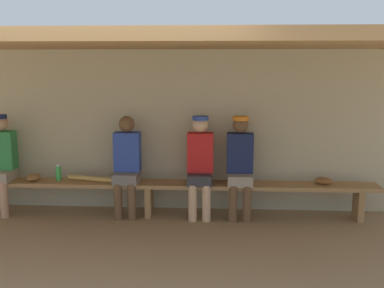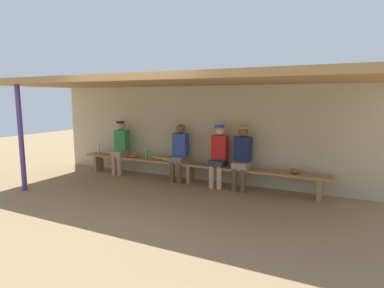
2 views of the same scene
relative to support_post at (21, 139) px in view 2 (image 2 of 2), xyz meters
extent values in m
plane|color=#937754|center=(2.85, 0.55, -1.10)|extent=(24.00, 24.00, 0.00)
cube|color=#B7AD8C|center=(2.85, 2.55, 0.00)|extent=(8.00, 0.20, 2.20)
cube|color=#9E7547|center=(2.85, 1.25, 1.16)|extent=(8.00, 2.80, 0.12)
cylinder|color=#4C388C|center=(0.00, 0.00, 0.00)|extent=(0.10, 0.10, 2.20)
cube|color=#9E7547|center=(2.85, 2.10, -0.67)|extent=(6.00, 0.36, 0.05)
cube|color=#9E7547|center=(0.10, 2.10, -0.90)|extent=(0.08, 0.29, 0.41)
cube|color=#9E7547|center=(2.85, 2.10, -0.90)|extent=(0.08, 0.29, 0.41)
cube|color=#9E7547|center=(5.60, 2.10, -0.90)|extent=(0.08, 0.29, 0.41)
cube|color=#333338|center=(3.53, 2.08, -0.57)|extent=(0.32, 0.40, 0.14)
cylinder|color=#DBAD84|center=(3.44, 1.92, -0.86)|extent=(0.11, 0.11, 0.48)
cylinder|color=#DBAD84|center=(3.62, 1.92, -0.86)|extent=(0.11, 0.11, 0.48)
cube|color=red|center=(3.53, 2.16, -0.24)|extent=(0.34, 0.20, 0.52)
sphere|color=#DBAD84|center=(3.53, 2.16, 0.13)|extent=(0.21, 0.21, 0.21)
cylinder|color=#2D47A5|center=(3.53, 2.12, 0.22)|extent=(0.21, 0.21, 0.05)
cube|color=gray|center=(4.05, 2.08, -0.57)|extent=(0.32, 0.40, 0.14)
cylinder|color=brown|center=(3.96, 1.92, -0.86)|extent=(0.11, 0.11, 0.48)
cylinder|color=brown|center=(4.14, 1.92, -0.86)|extent=(0.11, 0.11, 0.48)
cube|color=#19234C|center=(4.05, 2.16, -0.24)|extent=(0.34, 0.20, 0.52)
sphere|color=brown|center=(4.05, 2.16, 0.13)|extent=(0.21, 0.21, 0.21)
cylinder|color=orange|center=(4.05, 2.12, 0.22)|extent=(0.21, 0.21, 0.05)
cube|color=gray|center=(0.86, 2.08, -0.57)|extent=(0.32, 0.40, 0.14)
cylinder|color=tan|center=(0.77, 1.92, -0.86)|extent=(0.11, 0.11, 0.48)
cylinder|color=tan|center=(0.95, 1.92, -0.86)|extent=(0.11, 0.11, 0.48)
cube|color=#2D8442|center=(0.86, 2.16, -0.24)|extent=(0.34, 0.20, 0.52)
sphere|color=tan|center=(0.86, 2.16, 0.13)|extent=(0.21, 0.21, 0.21)
cylinder|color=#19234C|center=(0.86, 2.12, 0.22)|extent=(0.21, 0.21, 0.05)
cube|color=slate|center=(2.56, 2.08, -0.57)|extent=(0.32, 0.40, 0.14)
cylinder|color=brown|center=(2.47, 1.92, -0.86)|extent=(0.11, 0.11, 0.48)
cylinder|color=brown|center=(2.65, 1.92, -0.86)|extent=(0.11, 0.11, 0.48)
cube|color=#2D47A5|center=(2.56, 2.16, -0.24)|extent=(0.34, 0.20, 0.52)
sphere|color=brown|center=(2.56, 2.16, 0.13)|extent=(0.21, 0.21, 0.21)
cylinder|color=green|center=(1.62, 2.13, -0.54)|extent=(0.07, 0.07, 0.19)
cylinder|color=white|center=(1.62, 2.13, -0.43)|extent=(0.05, 0.05, 0.02)
cylinder|color=silver|center=(0.07, 2.14, -0.52)|extent=(0.06, 0.06, 0.25)
cylinder|color=white|center=(0.07, 2.14, -0.38)|extent=(0.04, 0.04, 0.02)
ellipsoid|color=brown|center=(5.15, 2.13, -0.60)|extent=(0.29, 0.25, 0.09)
ellipsoid|color=olive|center=(1.29, 2.10, -0.60)|extent=(0.18, 0.25, 0.09)
cylinder|color=tan|center=(2.12, 2.10, -0.61)|extent=(0.78, 0.25, 0.07)
camera|label=1|loc=(3.77, -3.89, 0.94)|focal=43.83mm
camera|label=2|loc=(6.03, -4.22, 0.84)|focal=29.69mm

